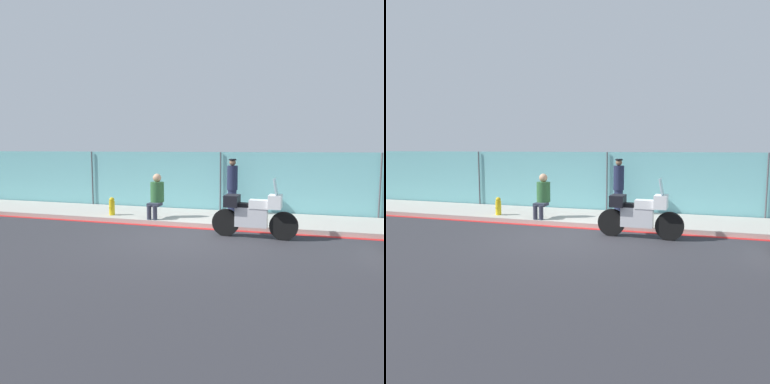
# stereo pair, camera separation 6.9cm
# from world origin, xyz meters

# --- Properties ---
(ground_plane) EXTENTS (120.00, 120.00, 0.00)m
(ground_plane) POSITION_xyz_m (0.00, 0.00, 0.00)
(ground_plane) COLOR #2D2D33
(sidewalk) EXTENTS (37.55, 2.43, 0.13)m
(sidewalk) POSITION_xyz_m (0.00, 2.43, 0.07)
(sidewalk) COLOR #ADA89E
(sidewalk) RESTS_ON ground_plane
(curb_paint_stripe) EXTENTS (37.55, 0.18, 0.01)m
(curb_paint_stripe) POSITION_xyz_m (0.00, 1.12, 0.00)
(curb_paint_stripe) COLOR red
(curb_paint_stripe) RESTS_ON ground_plane
(storefront_fence) EXTENTS (35.67, 0.17, 2.16)m
(storefront_fence) POSITION_xyz_m (-0.00, 3.74, 1.08)
(storefront_fence) COLOR #6BB2B7
(storefront_fence) RESTS_ON ground_plane
(motorcycle) EXTENTS (2.21, 0.53, 1.55)m
(motorcycle) POSITION_xyz_m (1.57, 0.46, 0.63)
(motorcycle) COLOR black
(motorcycle) RESTS_ON ground_plane
(officer_standing) EXTENTS (0.35, 0.35, 1.82)m
(officer_standing) POSITION_xyz_m (0.54, 3.01, 1.07)
(officer_standing) COLOR #191E38
(officer_standing) RESTS_ON sidewalk
(person_seated_on_curb) EXTENTS (0.43, 0.72, 1.38)m
(person_seated_on_curb) POSITION_xyz_m (-1.61, 1.70, 0.89)
(person_seated_on_curb) COLOR #2D3342
(person_seated_on_curb) RESTS_ON sidewalk
(fire_hydrant) EXTENTS (0.19, 0.23, 0.58)m
(fire_hydrant) POSITION_xyz_m (-3.17, 1.70, 0.42)
(fire_hydrant) COLOR gold
(fire_hydrant) RESTS_ON sidewalk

